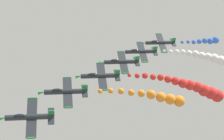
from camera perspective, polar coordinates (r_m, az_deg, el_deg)
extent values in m
cylinder|color=#23282D|center=(77.87, -11.52, -6.50)|extent=(1.54, 9.00, 1.54)
cone|color=#1E8438|center=(78.45, -15.25, -6.54)|extent=(1.46, 1.20, 1.46)
cube|color=#23282D|center=(77.92, -11.21, -6.54)|extent=(7.56, 1.90, 5.53)
cylinder|color=#1E8438|center=(75.29, -11.33, -9.36)|extent=(0.50, 1.40, 0.50)
cylinder|color=#1E8438|center=(80.73, -11.11, -3.91)|extent=(0.50, 1.40, 0.50)
cube|color=#23282D|center=(77.61, -8.55, -6.42)|extent=(3.19, 1.20, 2.37)
cube|color=#1E8438|center=(76.87, -8.51, -6.01)|extent=(1.05, 1.10, 1.38)
ellipsoid|color=black|center=(77.64, -12.87, -6.30)|extent=(1.06, 2.20, 1.04)
cylinder|color=#23282D|center=(85.95, -6.54, -3.04)|extent=(1.50, 9.00, 1.50)
cone|color=#1E8438|center=(86.06, -9.94, -3.12)|extent=(1.42, 1.20, 1.42)
cube|color=#23282D|center=(86.02, -6.27, -3.08)|extent=(8.13, 1.90, 4.62)
cylinder|color=#1E8438|center=(82.73, -6.19, -5.27)|extent=(0.49, 1.40, 0.49)
cylinder|color=#1E8438|center=(89.42, -6.34, -1.06)|extent=(0.49, 1.40, 0.49)
cube|color=#23282D|center=(86.03, -3.87, -2.95)|extent=(3.41, 1.20, 2.00)
cube|color=#1E8438|center=(85.41, -3.79, -2.50)|extent=(0.90, 1.10, 1.47)
ellipsoid|color=black|center=(85.61, -7.75, -2.83)|extent=(1.04, 2.20, 1.00)
sphere|color=orange|center=(86.36, -1.70, -3.00)|extent=(1.02, 1.02, 1.02)
sphere|color=orange|center=(86.72, -0.21, -2.94)|extent=(1.16, 1.16, 1.16)
sphere|color=orange|center=(87.16, 1.27, -3.01)|extent=(1.34, 1.34, 1.34)
sphere|color=orange|center=(87.85, 2.71, -3.20)|extent=(1.42, 1.42, 1.42)
sphere|color=orange|center=(88.48, 4.15, -3.30)|extent=(1.61, 1.61, 1.61)
sphere|color=orange|center=(89.50, 5.51, -3.46)|extent=(2.05, 2.05, 2.05)
sphere|color=orange|center=(90.45, 6.88, -3.81)|extent=(2.24, 2.24, 2.24)
sphere|color=orange|center=(91.62, 8.18, -4.09)|extent=(2.38, 2.38, 2.38)
sphere|color=orange|center=(93.03, 9.42, -4.34)|extent=(2.56, 2.56, 2.56)
cylinder|color=#23282D|center=(94.62, -1.69, -0.82)|extent=(1.51, 9.00, 1.51)
cone|color=#1E8438|center=(94.28, -4.78, -0.90)|extent=(1.44, 1.20, 1.44)
cube|color=#23282D|center=(94.72, -1.45, -0.86)|extent=(7.95, 1.90, 4.95)
cylinder|color=#1E8438|center=(91.47, -1.20, -2.85)|extent=(0.49, 1.40, 0.49)
cylinder|color=#1E8438|center=(98.08, -1.69, 0.99)|extent=(0.49, 1.40, 0.49)
cube|color=#23282D|center=(95.03, 0.71, -0.74)|extent=(3.34, 1.20, 2.13)
cube|color=#1E8438|center=(94.42, 0.81, -0.33)|extent=(0.95, 1.10, 1.44)
ellipsoid|color=black|center=(94.13, -2.77, -0.63)|extent=(1.05, 2.20, 1.01)
sphere|color=red|center=(95.36, 2.46, -0.74)|extent=(0.91, 0.91, 0.91)
sphere|color=red|center=(95.90, 3.57, -0.81)|extent=(1.23, 1.23, 1.23)
sphere|color=red|center=(96.51, 4.66, -0.80)|extent=(1.45, 1.45, 1.45)
sphere|color=red|center=(96.80, 5.79, -0.98)|extent=(1.49, 1.49, 1.49)
sphere|color=red|center=(97.57, 6.84, -1.03)|extent=(1.67, 1.67, 1.67)
sphere|color=red|center=(98.49, 7.87, -1.29)|extent=(1.82, 1.82, 1.82)
sphere|color=red|center=(99.21, 8.91, -1.53)|extent=(2.08, 2.08, 2.08)
sphere|color=red|center=(99.95, 9.95, -1.86)|extent=(2.35, 2.35, 2.35)
sphere|color=red|center=(101.08, 10.90, -2.08)|extent=(2.57, 2.57, 2.57)
sphere|color=red|center=(101.98, 11.88, -2.34)|extent=(2.64, 2.64, 2.64)
sphere|color=red|center=(103.12, 12.81, -2.81)|extent=(3.00, 3.00, 3.00)
sphere|color=red|center=(104.23, 13.73, -3.14)|extent=(3.12, 3.12, 3.12)
sphere|color=red|center=(105.64, 14.58, -3.50)|extent=(3.26, 3.26, 3.26)
cylinder|color=#23282D|center=(104.66, 1.33, 1.15)|extent=(1.49, 9.00, 1.49)
cone|color=#1E8438|center=(104.05, -1.45, 1.08)|extent=(1.41, 1.20, 1.41)
cube|color=#23282D|center=(104.78, 1.54, 1.11)|extent=(8.21, 1.90, 4.48)
cylinder|color=#1E8438|center=(101.26, 1.88, -0.50)|extent=(0.49, 1.40, 0.49)
cylinder|color=#1E8438|center=(108.39, 1.22, 2.61)|extent=(0.49, 1.40, 0.49)
cube|color=#23282D|center=(105.29, 3.48, 1.21)|extent=(3.44, 1.20, 1.94)
cube|color=#1E8438|center=(104.75, 3.59, 1.61)|extent=(0.87, 1.10, 1.48)
ellipsoid|color=black|center=(104.11, 0.37, 1.34)|extent=(1.03, 2.20, 0.99)
cylinder|color=#23282D|center=(114.82, 4.07, 2.59)|extent=(1.49, 9.00, 1.49)
cone|color=#1E8438|center=(113.95, 1.55, 2.55)|extent=(1.42, 1.20, 1.42)
cube|color=#23282D|center=(114.96, 4.26, 2.56)|extent=(8.14, 1.90, 4.60)
cylinder|color=#1E8438|center=(111.44, 4.65, 1.11)|extent=(0.49, 1.40, 0.49)
cylinder|color=#1E8438|center=(118.56, 3.89, 3.92)|extent=(0.49, 1.40, 0.49)
cube|color=#23282D|center=(115.63, 6.02, 2.64)|extent=(3.41, 1.20, 1.99)
cube|color=#1E8438|center=(115.11, 6.13, 3.00)|extent=(0.90, 1.10, 1.47)
ellipsoid|color=black|center=(114.19, 3.21, 2.78)|extent=(1.04, 2.20, 1.00)
sphere|color=white|center=(116.39, 7.35, 2.67)|extent=(0.83, 0.83, 0.83)
sphere|color=white|center=(116.70, 8.22, 2.56)|extent=(1.16, 1.16, 1.16)
sphere|color=white|center=(116.99, 9.09, 2.52)|extent=(1.37, 1.37, 1.37)
sphere|color=white|center=(117.65, 9.91, 2.49)|extent=(1.51, 1.51, 1.51)
sphere|color=white|center=(117.92, 10.78, 2.31)|extent=(1.71, 1.71, 1.71)
sphere|color=white|center=(118.28, 11.64, 2.22)|extent=(1.99, 1.99, 1.99)
sphere|color=white|center=(118.73, 12.48, 1.98)|extent=(2.12, 2.12, 2.12)
sphere|color=white|center=(119.09, 13.34, 1.83)|extent=(2.21, 2.21, 2.21)
sphere|color=white|center=(119.60, 14.17, 1.61)|extent=(2.58, 2.58, 2.58)
sphere|color=white|center=(119.91, 15.03, 1.31)|extent=(2.71, 2.71, 2.71)
cylinder|color=#23282D|center=(123.89, 6.78, 3.83)|extent=(1.51, 9.00, 1.51)
cone|color=#1E8438|center=(122.77, 4.47, 3.81)|extent=(1.43, 1.20, 1.43)
cube|color=#23282D|center=(124.05, 6.96, 3.80)|extent=(8.00, 1.90, 4.85)
cylinder|color=#1E8438|center=(120.59, 7.38, 2.44)|extent=(0.49, 1.40, 0.49)
cylinder|color=#1E8438|center=(127.58, 6.55, 5.08)|extent=(0.49, 1.40, 0.49)
cube|color=#23282D|center=(124.88, 8.57, 3.87)|extent=(3.36, 1.20, 2.09)
cube|color=#1E8438|center=(124.36, 8.69, 4.20)|extent=(0.94, 1.10, 1.45)
ellipsoid|color=black|center=(123.18, 6.00, 4.01)|extent=(1.05, 2.20, 1.01)
sphere|color=blue|center=(125.84, 9.82, 3.88)|extent=(0.98, 0.98, 0.98)
sphere|color=blue|center=(126.37, 10.65, 3.90)|extent=(1.08, 1.08, 1.08)
sphere|color=blue|center=(127.30, 11.41, 3.86)|extent=(1.34, 1.34, 1.34)
sphere|color=blue|center=(128.21, 12.17, 3.94)|extent=(1.56, 1.56, 1.56)
sphere|color=blue|center=(129.12, 12.92, 4.03)|extent=(1.77, 1.77, 1.77)
sphere|color=blue|center=(130.20, 13.64, 3.97)|extent=(1.95, 1.95, 1.95)
sphere|color=blue|center=(131.29, 14.35, 4.10)|extent=(2.24, 2.24, 2.24)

